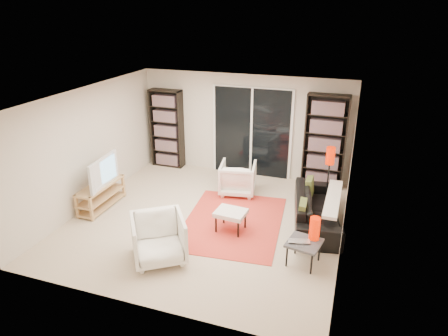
{
  "coord_description": "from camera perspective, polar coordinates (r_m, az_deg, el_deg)",
  "views": [
    {
      "loc": [
        2.49,
        -6.26,
        3.86
      ],
      "look_at": [
        0.25,
        0.3,
        1.0
      ],
      "focal_mm": 32.0,
      "sensor_mm": 36.0,
      "label": 1
    }
  ],
  "objects": [
    {
      "name": "floor_lamp",
      "position": [
        8.14,
        14.87,
        0.77
      ],
      "size": [
        0.19,
        0.19,
        1.28
      ],
      "color": "black",
      "rests_on": "floor"
    },
    {
      "name": "bookshelf_right",
      "position": [
        9.06,
        14.2,
        3.65
      ],
      "size": [
        0.9,
        0.3,
        2.1
      ],
      "color": "black",
      "rests_on": "ground"
    },
    {
      "name": "armchair_back",
      "position": [
        8.68,
        1.98,
        -1.45
      ],
      "size": [
        0.87,
        0.89,
        0.7
      ],
      "primitive_type": "imported",
      "rotation": [
        0.0,
        0.0,
        3.31
      ],
      "color": "white",
      "rests_on": "floor"
    },
    {
      "name": "wall_right",
      "position": [
        6.8,
        17.39,
        -1.69
      ],
      "size": [
        0.02,
        5.0,
        2.4
      ],
      "primitive_type": "cube",
      "color": "beige",
      "rests_on": "ground"
    },
    {
      "name": "ceiling",
      "position": [
        6.9,
        -2.82,
        10.16
      ],
      "size": [
        5.0,
        5.0,
        0.02
      ],
      "primitive_type": "cube",
      "color": "white",
      "rests_on": "wall_back"
    },
    {
      "name": "laptop",
      "position": [
        6.42,
        10.67,
        -10.5
      ],
      "size": [
        0.38,
        0.29,
        0.03
      ],
      "primitive_type": "imported",
      "rotation": [
        0.0,
        0.0,
        0.24
      ],
      "color": "silver",
      "rests_on": "side_table"
    },
    {
      "name": "armchair_front",
      "position": [
        6.56,
        -9.32,
        -9.92
      ],
      "size": [
        1.15,
        1.15,
        0.76
      ],
      "primitive_type": "imported",
      "rotation": [
        0.0,
        0.0,
        0.6
      ],
      "color": "white",
      "rests_on": "floor"
    },
    {
      "name": "wall_front",
      "position": [
        5.24,
        -12.75,
        -8.73
      ],
      "size": [
        5.0,
        0.02,
        2.4
      ],
      "primitive_type": "cube",
      "color": "beige",
      "rests_on": "ground"
    },
    {
      "name": "table_lamp",
      "position": [
        6.51,
        12.82,
        -8.41
      ],
      "size": [
        0.17,
        0.17,
        0.37
      ],
      "primitive_type": "cylinder",
      "color": "red",
      "rests_on": "side_table"
    },
    {
      "name": "tv",
      "position": [
        8.27,
        -17.43,
        -0.43
      ],
      "size": [
        0.23,
        1.03,
        0.59
      ],
      "primitive_type": "imported",
      "rotation": [
        0.0,
        0.0,
        1.66
      ],
      "color": "black",
      "rests_on": "tv_stand"
    },
    {
      "name": "floor",
      "position": [
        7.77,
        -2.48,
        -7.41
      ],
      "size": [
        5.0,
        5.0,
        0.0
      ],
      "primitive_type": "plane",
      "color": "beige",
      "rests_on": "ground"
    },
    {
      "name": "sliding_door",
      "position": [
        9.45,
        3.98,
        5.06
      ],
      "size": [
        1.92,
        0.08,
        2.16
      ],
      "color": "white",
      "rests_on": "ground"
    },
    {
      "name": "rug",
      "position": [
        7.68,
        1.3,
        -7.71
      ],
      "size": [
        2.0,
        2.57,
        0.01
      ],
      "primitive_type": "cube",
      "rotation": [
        0.0,
        0.0,
        0.09
      ],
      "color": "red",
      "rests_on": "floor"
    },
    {
      "name": "side_table",
      "position": [
        6.51,
        11.37,
        -10.63
      ],
      "size": [
        0.59,
        0.59,
        0.4
      ],
      "color": "#444449",
      "rests_on": "floor"
    },
    {
      "name": "tv_stand",
      "position": [
        8.49,
        -17.13,
        -3.72
      ],
      "size": [
        0.38,
        1.2,
        0.5
      ],
      "color": "tan",
      "rests_on": "floor"
    },
    {
      "name": "sofa",
      "position": [
        7.73,
        13.13,
        -5.68
      ],
      "size": [
        1.13,
        2.14,
        0.6
      ],
      "primitive_type": "imported",
      "rotation": [
        0.0,
        0.0,
        1.74
      ],
      "color": "black",
      "rests_on": "floor"
    },
    {
      "name": "wall_left",
      "position": [
        8.44,
        -18.68,
        2.83
      ],
      "size": [
        0.02,
        5.0,
        2.4
      ],
      "primitive_type": "cube",
      "color": "beige",
      "rests_on": "ground"
    },
    {
      "name": "bookshelf_left",
      "position": [
        10.1,
        -8.15,
        5.58
      ],
      "size": [
        0.8,
        0.3,
        1.95
      ],
      "color": "black",
      "rests_on": "ground"
    },
    {
      "name": "wall_back",
      "position": [
        9.49,
        2.89,
        6.11
      ],
      "size": [
        5.0,
        0.02,
        2.4
      ],
      "primitive_type": "cube",
      "color": "beige",
      "rests_on": "ground"
    },
    {
      "name": "ottoman",
      "position": [
        7.26,
        0.97,
        -6.55
      ],
      "size": [
        0.57,
        0.48,
        0.4
      ],
      "color": "white",
      "rests_on": "floor"
    }
  ]
}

